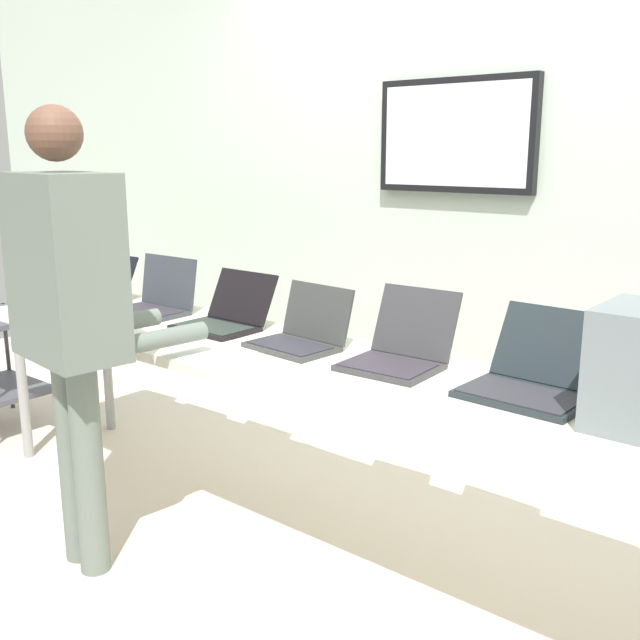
# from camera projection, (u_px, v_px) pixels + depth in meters

# --- Properties ---
(ground) EXTENTS (8.00, 8.00, 0.04)m
(ground) POSITION_uv_depth(u_px,v_px,m) (286.00, 540.00, 2.99)
(ground) COLOR beige
(back_wall) EXTENTS (8.00, 0.11, 2.74)m
(back_wall) POSITION_uv_depth(u_px,v_px,m) (440.00, 185.00, 3.52)
(back_wall) COLOR silver
(back_wall) RESTS_ON ground
(workbench) EXTENTS (3.32, 0.70, 0.78)m
(workbench) POSITION_uv_depth(u_px,v_px,m) (284.00, 364.00, 2.82)
(workbench) COLOR silver
(workbench) RESTS_ON ground
(laptop_station_0) EXTENTS (0.34, 0.36, 0.22)m
(laptop_station_0) POSITION_uv_depth(u_px,v_px,m) (96.00, 291.00, 3.74)
(laptop_station_0) COLOR black
(laptop_station_0) RESTS_ON workbench
(laptop_station_1) EXTENTS (0.37, 0.30, 0.26)m
(laptop_station_1) POSITION_uv_depth(u_px,v_px,m) (155.00, 300.00, 3.48)
(laptop_station_1) COLOR #353940
(laptop_station_1) RESTS_ON workbench
(laptop_station_2) EXTENTS (0.35, 0.35, 0.23)m
(laptop_station_2) POSITION_uv_depth(u_px,v_px,m) (225.00, 316.00, 3.18)
(laptop_station_2) COLOR black
(laptop_station_2) RESTS_ON workbench
(laptop_station_3) EXTENTS (0.36, 0.32, 0.24)m
(laptop_station_3) POSITION_uv_depth(u_px,v_px,m) (302.00, 334.00, 2.86)
(laptop_station_3) COLOR #383A39
(laptop_station_3) RESTS_ON workbench
(laptop_station_4) EXTENTS (0.34, 0.38, 0.26)m
(laptop_station_4) POSITION_uv_depth(u_px,v_px,m) (400.00, 349.00, 2.62)
(laptop_station_4) COLOR #353538
(laptop_station_4) RESTS_ON workbench
(laptop_station_5) EXTENTS (0.39, 0.41, 0.25)m
(laptop_station_5) POSITION_uv_depth(u_px,v_px,m) (534.00, 376.00, 2.31)
(laptop_station_5) COLOR #1F272C
(laptop_station_5) RESTS_ON workbench
(person) EXTENTS (0.49, 0.63, 1.69)m
(person) POSITION_uv_depth(u_px,v_px,m) (70.00, 301.00, 2.57)
(person) COLOR slate
(person) RESTS_ON ground
(paper_sheet) EXTENTS (0.22, 0.31, 0.00)m
(paper_sheet) POSITION_uv_depth(u_px,v_px,m) (219.00, 353.00, 2.80)
(paper_sheet) COLOR white
(paper_sheet) RESTS_ON workbench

